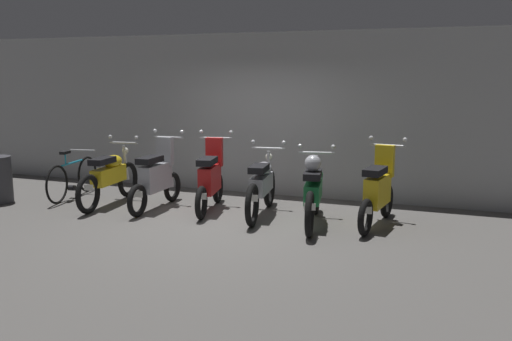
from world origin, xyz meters
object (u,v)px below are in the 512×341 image
object	(u,v)px
motorbike_slot_1	(157,177)
motorbike_slot_2	(210,179)
motorbike_slot_3	(262,185)
motorbike_slot_0	(110,176)
motorbike_slot_5	(378,191)
bicycle	(73,178)
motorbike_slot_4	(313,190)

from	to	relation	value
motorbike_slot_1	motorbike_slot_2	world-z (taller)	same
motorbike_slot_3	motorbike_slot_1	bearing A→B (deg)	-174.71
motorbike_slot_0	motorbike_slot_5	distance (m)	4.54
motorbike_slot_1	bicycle	bearing A→B (deg)	174.09
motorbike_slot_3	motorbike_slot_4	xyz separation A→B (m)	(0.91, -0.25, 0.04)
motorbike_slot_5	motorbike_slot_2	bearing A→B (deg)	-179.90
motorbike_slot_2	motorbike_slot_5	xyz separation A→B (m)	(2.73, 0.00, 0.00)
motorbike_slot_2	bicycle	xyz separation A→B (m)	(-2.77, -0.00, -0.17)
bicycle	motorbike_slot_1	bearing A→B (deg)	-5.91
motorbike_slot_3	bicycle	bearing A→B (deg)	179.59
motorbike_slot_3	motorbike_slot_5	bearing A→B (deg)	1.09
motorbike_slot_2	motorbike_slot_1	bearing A→B (deg)	-167.61
motorbike_slot_1	motorbike_slot_2	distance (m)	0.92
motorbike_slot_3	motorbike_slot_5	distance (m)	1.82
motorbike_slot_5	bicycle	distance (m)	5.50
motorbike_slot_1	motorbike_slot_2	xyz separation A→B (m)	(0.90, 0.20, 0.00)
motorbike_slot_0	motorbike_slot_2	bearing A→B (deg)	7.29
motorbike_slot_2	bicycle	world-z (taller)	motorbike_slot_2
motorbike_slot_1	motorbike_slot_5	world-z (taller)	same
motorbike_slot_0	motorbike_slot_3	xyz separation A→B (m)	(2.71, 0.20, 0.00)
motorbike_slot_2	motorbike_slot_3	distance (m)	0.91
motorbike_slot_0	motorbike_slot_1	xyz separation A→B (m)	(0.91, 0.03, 0.04)
motorbike_slot_2	motorbike_slot_3	bearing A→B (deg)	-1.88
motorbike_slot_5	motorbike_slot_3	bearing A→B (deg)	-178.91
motorbike_slot_2	motorbike_slot_4	size ratio (longest dim) A/B	0.86
bicycle	motorbike_slot_0	bearing A→B (deg)	-13.28
motorbike_slot_2	bicycle	distance (m)	2.77
motorbike_slot_4	bicycle	xyz separation A→B (m)	(-4.58, 0.28, -0.17)
motorbike_slot_3	motorbike_slot_4	bearing A→B (deg)	-15.43
motorbike_slot_1	motorbike_slot_3	xyz separation A→B (m)	(1.81, 0.17, -0.04)
motorbike_slot_0	motorbike_slot_5	world-z (taller)	motorbike_slot_5
motorbike_slot_1	motorbike_slot_0	bearing A→B (deg)	-177.87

